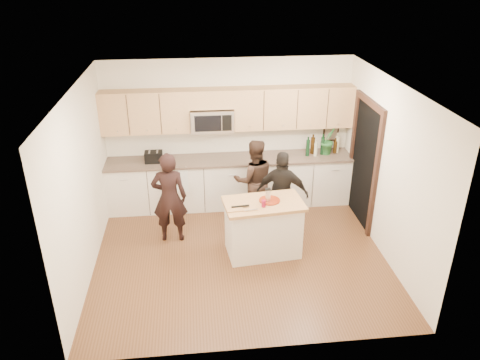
{
  "coord_description": "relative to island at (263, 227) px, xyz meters",
  "views": [
    {
      "loc": [
        -0.66,
        -6.17,
        4.29
      ],
      "look_at": [
        0.04,
        0.35,
        1.14
      ],
      "focal_mm": 35.0,
      "sensor_mm": 36.0,
      "label": 1
    }
  ],
  "objects": [
    {
      "name": "doorway",
      "position": [
        1.87,
        0.88,
        0.7
      ],
      "size": [
        0.06,
        1.25,
        2.2
      ],
      "color": "black",
      "rests_on": "ground"
    },
    {
      "name": "cutting_board",
      "position": [
        -0.46,
        -0.17,
        0.45
      ],
      "size": [
        0.26,
        0.2,
        0.02
      ],
      "primitive_type": "cube",
      "rotation": [
        0.0,
        0.0,
        0.1
      ],
      "color": "#B5794B",
      "rests_on": "island"
    },
    {
      "name": "woman_center",
      "position": [
        0.0,
        1.11,
        0.29
      ],
      "size": [
        0.76,
        0.6,
        1.49
      ],
      "primitive_type": "imported",
      "rotation": [
        0.0,
        0.0,
        3.2
      ],
      "color": "black",
      "rests_on": "ground"
    },
    {
      "name": "upper_cabinetry",
      "position": [
        -0.33,
        1.82,
        1.39
      ],
      "size": [
        4.5,
        0.33,
        0.75
      ],
      "color": "tan",
      "rests_on": "ground"
    },
    {
      "name": "dish_towel",
      "position": [
        -1.31,
        1.49,
        0.35
      ],
      "size": [
        0.34,
        0.6,
        0.48
      ],
      "color": "white",
      "rests_on": "ground"
    },
    {
      "name": "woman_right",
      "position": [
        0.39,
        0.55,
        0.29
      ],
      "size": [
        0.93,
        0.59,
        1.48
      ],
      "primitive_type": "imported",
      "rotation": [
        0.0,
        0.0,
        2.86
      ],
      "color": "black",
      "rests_on": "ground"
    },
    {
      "name": "tongs",
      "position": [
        -0.37,
        -0.13,
        0.47
      ],
      "size": [
        0.27,
        0.06,
        0.02
      ],
      "primitive_type": "cube",
      "rotation": [
        0.0,
        0.0,
        0.1
      ],
      "color": "black",
      "rests_on": "cutting_board"
    },
    {
      "name": "woman_left",
      "position": [
        -1.45,
        0.55,
        0.32
      ],
      "size": [
        0.58,
        0.39,
        1.55
      ],
      "primitive_type": "imported",
      "rotation": [
        0.0,
        0.0,
        3.11
      ],
      "color": "black",
      "rests_on": "ground"
    },
    {
      "name": "knife",
      "position": [
        -0.22,
        -0.24,
        0.47
      ],
      "size": [
        0.21,
        0.04,
        0.01
      ],
      "primitive_type": "cube",
      "rotation": [
        0.0,
        0.0,
        0.1
      ],
      "color": "silver",
      "rests_on": "cutting_board"
    },
    {
      "name": "microwave",
      "position": [
        -0.67,
        1.78,
        1.2
      ],
      "size": [
        0.76,
        0.41,
        0.4
      ],
      "color": "silver",
      "rests_on": "ground"
    },
    {
      "name": "box_grater",
      "position": [
        0.06,
        0.01,
        0.57
      ],
      "size": [
        0.08,
        0.06,
        0.21
      ],
      "color": "silver",
      "rests_on": "red_plate"
    },
    {
      "name": "red_plate",
      "position": [
        0.1,
        0.04,
        0.45
      ],
      "size": [
        0.32,
        0.32,
        0.02
      ],
      "primitive_type": "cylinder",
      "color": "maroon",
      "rests_on": "island"
    },
    {
      "name": "island",
      "position": [
        0.0,
        0.0,
        0.0
      ],
      "size": [
        1.27,
        0.82,
        0.9
      ],
      "rotation": [
        0.0,
        0.0,
        0.1
      ],
      "color": "silver",
      "rests_on": "ground"
    },
    {
      "name": "framed_picture",
      "position": [
        1.59,
        1.97,
        0.83
      ],
      "size": [
        0.3,
        0.03,
        0.38
      ],
      "color": "black",
      "rests_on": "ground"
    },
    {
      "name": "floor",
      "position": [
        -0.36,
        -0.02,
        -0.45
      ],
      "size": [
        4.5,
        4.5,
        0.0
      ],
      "primitive_type": "plane",
      "color": "brown",
      "rests_on": "ground"
    },
    {
      "name": "drink_glass",
      "position": [
        -0.02,
        -0.14,
        0.5
      ],
      "size": [
        0.07,
        0.07,
        0.11
      ],
      "primitive_type": "cylinder",
      "color": "maroon",
      "rests_on": "island"
    },
    {
      "name": "orchid",
      "position": [
        1.46,
        1.7,
        0.75
      ],
      "size": [
        0.37,
        0.36,
        0.53
      ],
      "primitive_type": "imported",
      "rotation": [
        0.0,
        0.0,
        0.59
      ],
      "color": "#2C6F32",
      "rests_on": "back_cabinetry"
    },
    {
      "name": "room_shell",
      "position": [
        -0.36,
        -0.02,
        1.28
      ],
      "size": [
        4.52,
        4.02,
        2.71
      ],
      "color": "beige",
      "rests_on": "ground"
    },
    {
      "name": "back_cabinetry",
      "position": [
        -0.36,
        1.67,
        0.02
      ],
      "size": [
        4.5,
        0.66,
        0.94
      ],
      "color": "silver",
      "rests_on": "ground"
    },
    {
      "name": "bottle_cluster",
      "position": [
        1.36,
        1.7,
        0.67
      ],
      "size": [
        0.66,
        0.2,
        0.4
      ],
      "color": "black",
      "rests_on": "back_cabinetry"
    },
    {
      "name": "toaster",
      "position": [
        -1.74,
        1.65,
        0.58
      ],
      "size": [
        0.31,
        0.22,
        0.2
      ],
      "color": "black",
      "rests_on": "back_cabinetry"
    }
  ]
}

